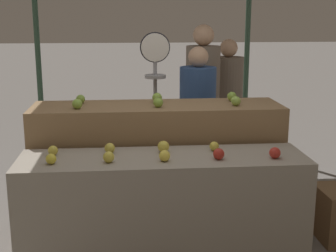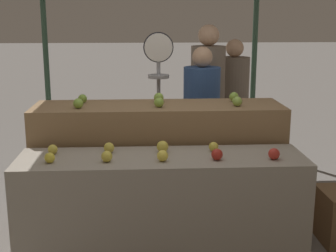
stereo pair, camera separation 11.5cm
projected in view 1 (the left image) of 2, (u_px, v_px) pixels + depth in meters
The scene contains 21 objects.
display_counter_front at pixel (163, 213), 3.39m from camera, with size 2.04×0.55×0.86m, color gray.
display_counter_back at pixel (158, 170), 3.94m from camera, with size 2.04×0.55×1.12m, color olive.
apple_front_0 at pixel (51, 159), 3.12m from camera, with size 0.07×0.07×0.07m, color gold.
apple_front_1 at pixel (109, 157), 3.15m from camera, with size 0.08×0.08×0.08m, color gold.
apple_front_2 at pixel (165, 156), 3.18m from camera, with size 0.08×0.08×0.08m, color yellow.
apple_front_3 at pixel (219, 154), 3.22m from camera, with size 0.08×0.08×0.08m, color #AD281E.
apple_front_4 at pixel (275, 153), 3.24m from camera, with size 0.08×0.08×0.08m, color #B72D23.
apple_front_5 at pixel (53, 150), 3.32m from camera, with size 0.07×0.07×0.07m, color gold.
apple_front_6 at pixel (110, 148), 3.36m from camera, with size 0.08×0.08×0.08m, color gold.
apple_front_7 at pixel (163, 147), 3.39m from camera, with size 0.09×0.09×0.09m, color gold.
apple_front_8 at pixel (214, 146), 3.42m from camera, with size 0.07×0.07×0.07m, color gold.
apple_back_0 at pixel (77, 104), 3.64m from camera, with size 0.08×0.08×0.08m, color #84AD3D.
apple_back_1 at pixel (158, 102), 3.70m from camera, with size 0.08×0.08×0.08m, color #84AD3D.
apple_back_2 at pixel (236, 101), 3.77m from camera, with size 0.08×0.08×0.08m, color #8EB247.
apple_back_3 at pixel (81, 99), 3.86m from camera, with size 0.07×0.07×0.07m, color #7AA338.
apple_back_4 at pixel (157, 98), 3.90m from camera, with size 0.08×0.08×0.08m, color #84AD3D.
apple_back_5 at pixel (232, 96), 3.98m from camera, with size 0.08×0.08×0.08m, color #84AD3D.
produce_scale at pixel (155, 81), 4.43m from camera, with size 0.28×0.20×1.68m.
person_vendor_at_scale at pixel (198, 112), 4.72m from camera, with size 0.46×0.46×1.53m.
person_customer_left at pixel (227, 96), 5.52m from camera, with size 0.48×0.48×1.57m.
person_customer_right at pixel (203, 93), 5.15m from camera, with size 0.45×0.45×1.74m.
Camera 1 is at (-0.25, -3.14, 1.83)m, focal length 50.00 mm.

